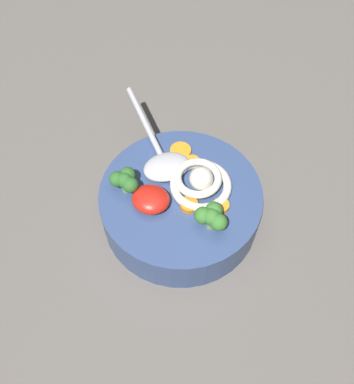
# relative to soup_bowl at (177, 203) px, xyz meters

# --- Properties ---
(table_slab) EXTENTS (1.20, 1.20, 0.04)m
(table_slab) POSITION_rel_soup_bowl_xyz_m (-0.00, -0.04, -0.05)
(table_slab) COLOR #5B5651
(table_slab) RESTS_ON ground
(soup_bowl) EXTENTS (0.20, 0.20, 0.05)m
(soup_bowl) POSITION_rel_soup_bowl_xyz_m (0.00, 0.00, 0.00)
(soup_bowl) COLOR #334775
(soup_bowl) RESTS_ON table_slab
(noodle_pile) EXTENTS (0.08, 0.08, 0.03)m
(noodle_pile) POSITION_rel_soup_bowl_xyz_m (-0.02, -0.02, 0.04)
(noodle_pile) COLOR silver
(noodle_pile) RESTS_ON soup_bowl
(soup_spoon) EXTENTS (0.14, 0.15, 0.02)m
(soup_spoon) POSITION_rel_soup_bowl_xyz_m (0.03, -0.04, 0.03)
(soup_spoon) COLOR #B7B7BC
(soup_spoon) RESTS_ON soup_bowl
(chili_sauce_dollop) EXTENTS (0.05, 0.04, 0.02)m
(chili_sauce_dollop) POSITION_rel_soup_bowl_xyz_m (0.02, 0.03, 0.04)
(chili_sauce_dollop) COLOR red
(chili_sauce_dollop) RESTS_ON soup_bowl
(broccoli_floret_left) EXTENTS (0.04, 0.03, 0.03)m
(broccoli_floret_left) POSITION_rel_soup_bowl_xyz_m (-0.05, 0.03, 0.05)
(broccoli_floret_left) COLOR #7A9E60
(broccoli_floret_left) RESTS_ON soup_bowl
(broccoli_floret_front) EXTENTS (0.04, 0.03, 0.03)m
(broccoli_floret_front) POSITION_rel_soup_bowl_xyz_m (0.06, 0.01, 0.05)
(broccoli_floret_front) COLOR #7A9E60
(broccoli_floret_front) RESTS_ON soup_bowl
(carrot_slice_center) EXTENTS (0.02, 0.02, 0.01)m
(carrot_slice_center) POSITION_rel_soup_bowl_xyz_m (-0.02, 0.02, 0.03)
(carrot_slice_center) COLOR orange
(carrot_slice_center) RESTS_ON soup_bowl
(carrot_slice_rear) EXTENTS (0.02, 0.02, 0.01)m
(carrot_slice_rear) POSITION_rel_soup_bowl_xyz_m (-0.01, -0.05, 0.03)
(carrot_slice_rear) COLOR orange
(carrot_slice_rear) RESTS_ON soup_bowl
(carrot_slice_near_spoon) EXTENTS (0.03, 0.03, 0.00)m
(carrot_slice_near_spoon) POSITION_rel_soup_bowl_xyz_m (0.02, -0.06, 0.03)
(carrot_slice_near_spoon) COLOR orange
(carrot_slice_near_spoon) RESTS_ON soup_bowl
(carrot_slice_far) EXTENTS (0.02, 0.02, 0.01)m
(carrot_slice_far) POSITION_rel_soup_bowl_xyz_m (-0.06, 0.00, 0.03)
(carrot_slice_far) COLOR orange
(carrot_slice_far) RESTS_ON soup_bowl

